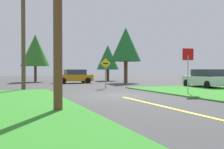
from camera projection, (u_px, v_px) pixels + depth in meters
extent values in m
plane|color=#404040|center=(116.00, 96.00, 16.05)|extent=(120.00, 120.00, 0.00)
cube|color=yellow|center=(211.00, 118.00, 8.61)|extent=(0.20, 14.00, 0.01)
cylinder|color=#9EA0A8|center=(188.00, 75.00, 17.06)|extent=(0.07, 0.07, 2.50)
cube|color=red|center=(188.00, 54.00, 17.04)|extent=(0.76, 0.16, 0.76)
cube|color=orange|center=(74.00, 78.00, 31.33)|extent=(4.38, 1.96, 0.76)
cube|color=#2D3842|center=(75.00, 72.00, 31.38)|extent=(2.42, 1.69, 0.60)
cylinder|color=black|center=(63.00, 81.00, 29.92)|extent=(0.68, 0.24, 0.68)
cylinder|color=black|center=(60.00, 80.00, 31.60)|extent=(0.68, 0.24, 0.68)
cylinder|color=black|center=(88.00, 80.00, 31.07)|extent=(0.68, 0.24, 0.68)
cylinder|color=black|center=(83.00, 80.00, 32.75)|extent=(0.68, 0.24, 0.68)
cube|color=silver|center=(206.00, 80.00, 23.16)|extent=(2.35, 4.67, 0.76)
cube|color=#2D3842|center=(207.00, 73.00, 22.95)|extent=(1.94, 2.63, 0.60)
cylinder|color=black|center=(186.00, 83.00, 24.36)|extent=(0.28, 0.70, 0.68)
cylinder|color=black|center=(204.00, 83.00, 24.92)|extent=(0.28, 0.70, 0.68)
cylinder|color=black|center=(208.00, 85.00, 21.42)|extent=(0.28, 0.70, 0.68)
cylinder|color=brown|center=(58.00, 16.00, 9.73)|extent=(0.33, 0.33, 7.11)
cylinder|color=brown|center=(23.00, 32.00, 20.13)|extent=(0.31, 0.31, 8.98)
cylinder|color=slate|center=(106.00, 76.00, 22.74)|extent=(0.08, 0.08, 2.13)
cube|color=yellow|center=(106.00, 63.00, 22.72)|extent=(0.90, 0.17, 0.91)
cube|color=black|center=(106.00, 63.00, 22.72)|extent=(0.45, 0.11, 0.10)
cylinder|color=brown|center=(108.00, 75.00, 38.50)|extent=(0.42, 0.42, 1.62)
cone|color=#216530|center=(108.00, 57.00, 38.46)|extent=(3.26, 3.26, 3.59)
cylinder|color=brown|center=(126.00, 72.00, 32.20)|extent=(0.45, 0.45, 2.63)
cone|color=#1E6529|center=(126.00, 44.00, 32.14)|extent=(3.74, 3.74, 4.11)
cylinder|color=brown|center=(35.00, 74.00, 34.76)|extent=(0.34, 0.34, 2.09)
cone|color=#2A7022|center=(35.00, 50.00, 34.70)|extent=(3.78, 3.78, 4.15)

